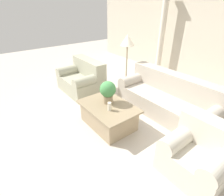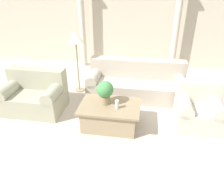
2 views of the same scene
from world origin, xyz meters
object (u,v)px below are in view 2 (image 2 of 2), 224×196
(floor_lamp, at_px, (76,40))
(loveseat, at_px, (35,94))
(potted_plant, at_px, (105,91))
(sofa_long, at_px, (136,83))
(coffee_table, at_px, (110,115))
(armchair, at_px, (199,108))

(floor_lamp, bearing_deg, loveseat, -124.35)
(potted_plant, relative_size, floor_lamp, 0.30)
(sofa_long, relative_size, floor_lamp, 1.50)
(coffee_table, xyz_separation_m, floor_lamp, (-1.08, 1.45, 1.10))
(sofa_long, height_order, armchair, sofa_long)
(coffee_table, relative_size, armchair, 1.35)
(coffee_table, xyz_separation_m, armchair, (1.76, 0.35, 0.12))
(loveseat, distance_m, potted_plant, 1.76)
(potted_plant, relative_size, armchair, 0.53)
(loveseat, distance_m, coffee_table, 1.84)
(loveseat, height_order, potted_plant, potted_plant)
(sofa_long, xyz_separation_m, floor_lamp, (-1.52, 0.06, 0.99))
(loveseat, xyz_separation_m, armchair, (3.55, -0.05, -0.00))
(floor_lamp, relative_size, armchair, 1.80)
(sofa_long, xyz_separation_m, potted_plant, (-0.55, -1.32, 0.39))
(loveseat, bearing_deg, potted_plant, -11.20)
(sofa_long, bearing_deg, floor_lamp, 177.77)
(coffee_table, height_order, floor_lamp, floor_lamp)
(sofa_long, bearing_deg, armchair, -38.34)
(loveseat, relative_size, floor_lamp, 0.83)
(sofa_long, height_order, floor_lamp, floor_lamp)
(potted_plant, bearing_deg, coffee_table, -33.72)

